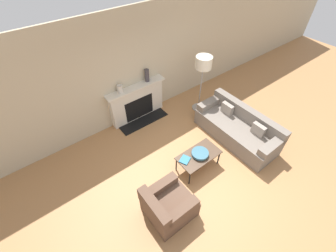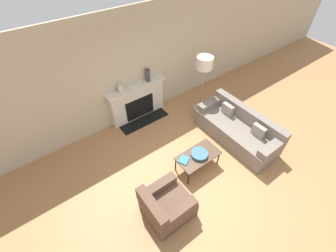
# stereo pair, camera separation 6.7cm
# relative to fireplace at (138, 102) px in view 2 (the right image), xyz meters

# --- Properties ---
(ground_plane) EXTENTS (18.00, 18.00, 0.00)m
(ground_plane) POSITION_rel_fireplace_xyz_m (0.14, -2.57, -0.50)
(ground_plane) COLOR #A87547
(wall_back) EXTENTS (18.00, 0.06, 2.90)m
(wall_back) POSITION_rel_fireplace_xyz_m (0.14, 0.15, 0.95)
(wall_back) COLOR #BCAD8E
(wall_back) RESTS_ON ground_plane
(fireplace) EXTENTS (1.68, 0.59, 1.03)m
(fireplace) POSITION_rel_fireplace_xyz_m (0.00, 0.00, 0.00)
(fireplace) COLOR beige
(fireplace) RESTS_ON ground_plane
(couch) EXTENTS (0.88, 2.15, 0.79)m
(couch) POSITION_rel_fireplace_xyz_m (1.58, -2.23, -0.20)
(couch) COLOR slate
(couch) RESTS_ON ground_plane
(armchair_near) EXTENTS (0.86, 0.80, 0.77)m
(armchair_near) POSITION_rel_fireplace_xyz_m (-1.08, -2.78, -0.21)
(armchair_near) COLOR brown
(armchair_near) RESTS_ON ground_plane
(coffee_table) EXTENTS (0.98, 0.53, 0.43)m
(coffee_table) POSITION_rel_fireplace_xyz_m (0.14, -2.31, -0.11)
(coffee_table) COLOR #4C3828
(coffee_table) RESTS_ON ground_plane
(bowl) EXTENTS (0.38, 0.38, 0.08)m
(bowl) POSITION_rel_fireplace_xyz_m (0.16, -2.33, -0.03)
(bowl) COLOR #38667A
(bowl) RESTS_ON coffee_table
(book) EXTENTS (0.28, 0.26, 0.02)m
(book) POSITION_rel_fireplace_xyz_m (-0.20, -2.24, -0.07)
(book) COLOR teal
(book) RESTS_ON coffee_table
(floor_lamp) EXTENTS (0.43, 0.43, 1.66)m
(floor_lamp) POSITION_rel_fireplace_xyz_m (1.62, -0.77, 0.89)
(floor_lamp) COLOR gray
(floor_lamp) RESTS_ON ground_plane
(mantel_vase_left) EXTENTS (0.14, 0.14, 0.19)m
(mantel_vase_left) POSITION_rel_fireplace_xyz_m (-0.43, 0.02, 0.63)
(mantel_vase_left) COLOR beige
(mantel_vase_left) RESTS_ON fireplace
(mantel_vase_center_left) EXTENTS (0.12, 0.12, 0.34)m
(mantel_vase_center_left) POSITION_rel_fireplace_xyz_m (0.38, 0.02, 0.70)
(mantel_vase_center_left) COLOR #3D383D
(mantel_vase_center_left) RESTS_ON fireplace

